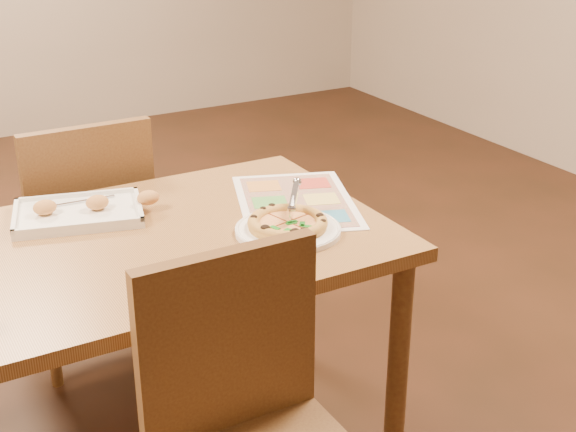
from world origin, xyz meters
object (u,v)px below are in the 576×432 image
plate (288,230)px  pizza (288,223)px  appetizer_tray (82,212)px  pizza_cutter (294,199)px  chair_near (248,407)px  chair_far (86,215)px  dining_table (148,268)px  menu (296,201)px

plate → pizza: pizza is taller
appetizer_tray → pizza: bearing=-39.3°
plate → pizza_cutter: 0.09m
chair_near → chair_far: (-0.00, 1.20, 0.00)m
dining_table → pizza: size_ratio=5.91×
pizza_cutter → menu: bearing=6.0°
plate → dining_table: bearing=157.0°
appetizer_tray → plate: bearing=-39.7°
pizza_cutter → appetizer_tray: size_ratio=0.28×
chair_far → plate: chair_far is taller
dining_table → plate: size_ratio=4.51×
chair_far → appetizer_tray: chair_far is taller
chair_near → plate: size_ratio=1.63×
pizza → appetizer_tray: appetizer_tray is taller
pizza_cutter → menu: size_ratio=0.25×
dining_table → chair_far: 0.61m
chair_far → plate: size_ratio=1.63×
pizza_cutter → menu: 0.19m
chair_far → pizza_cutter: chair_far is taller
chair_far → appetizer_tray: size_ratio=1.10×
dining_table → chair_far: size_ratio=2.77×
appetizer_tray → chair_far: bearing=74.5°
dining_table → appetizer_tray: bearing=114.3°
dining_table → menu: bearing=3.8°
plate → menu: size_ratio=0.61×
dining_table → pizza: (0.35, -0.15, 0.11)m
chair_near → chair_far: bearing=90.0°
pizza → pizza_cutter: (0.03, 0.03, 0.05)m
appetizer_tray → menu: 0.62m
chair_far → appetizer_tray: bearing=74.5°
chair_near → pizza_cutter: 0.66m
chair_far → pizza_cutter: bearing=118.4°
chair_near → pizza_cutter: bearing=51.2°
appetizer_tray → menu: appetizer_tray is taller
menu → chair_far: bearing=130.3°
appetizer_tray → menu: size_ratio=0.91×
menu → dining_table: bearing=-176.2°
pizza → menu: pizza is taller
chair_far → appetizer_tray: 0.42m
pizza → pizza_cutter: size_ratio=1.84×
chair_near → appetizer_tray: (-0.10, 0.83, 0.17)m
chair_near → plate: 0.60m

